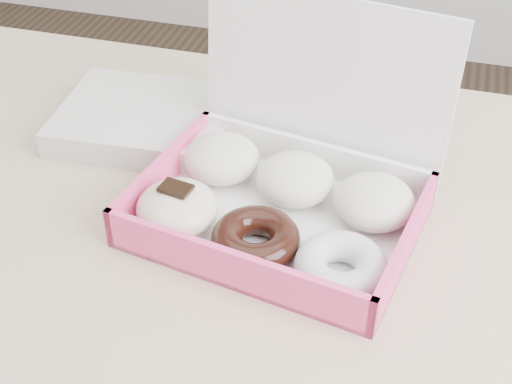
# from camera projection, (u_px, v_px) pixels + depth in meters

# --- Properties ---
(table) EXTENTS (1.20, 0.80, 0.75)m
(table) POSITION_uv_depth(u_px,v_px,m) (181.00, 261.00, 0.90)
(table) COLOR tan
(table) RESTS_ON ground
(donut_box) EXTENTS (0.35, 0.31, 0.23)m
(donut_box) POSITION_uv_depth(u_px,v_px,m) (281.00, 192.00, 0.83)
(donut_box) COLOR white
(donut_box) RESTS_ON table
(newspapers) EXTENTS (0.25, 0.20, 0.04)m
(newspapers) POSITION_uv_depth(u_px,v_px,m) (147.00, 120.00, 0.98)
(newspapers) COLOR silver
(newspapers) RESTS_ON table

